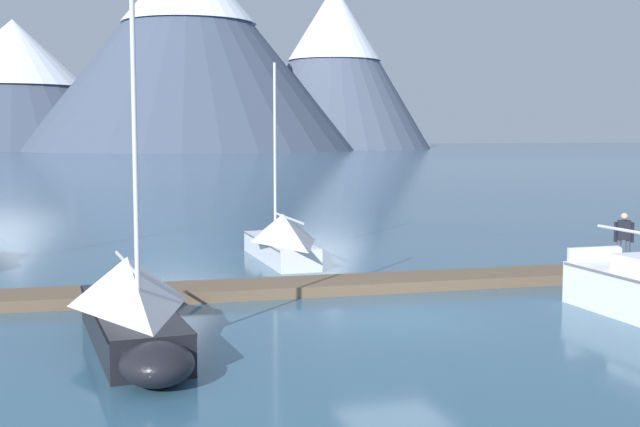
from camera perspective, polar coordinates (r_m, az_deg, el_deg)
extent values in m
plane|color=#335B75|center=(20.55, 5.08, -7.05)|extent=(700.00, 700.00, 0.00)
cone|color=#424C60|center=(263.53, -19.78, 8.11)|extent=(78.31, 78.31, 37.13)
cone|color=white|center=(264.17, -19.84, 10.05)|extent=(42.74, 42.74, 19.30)
cone|color=#424C60|center=(237.61, -8.75, 10.92)|extent=(89.83, 89.83, 55.53)
cone|color=#4C566B|center=(258.54, 0.98, 9.75)|extent=(57.64, 57.64, 48.55)
cone|color=white|center=(259.88, 0.98, 12.64)|extent=(27.90, 27.90, 22.38)
cube|color=brown|center=(24.19, 1.43, -4.79)|extent=(28.98, 3.27, 0.30)
cylinder|color=#38383D|center=(23.43, 1.99, -5.20)|extent=(27.74, 1.55, 0.24)
cylinder|color=#38383D|center=(24.97, 0.91, -4.54)|extent=(27.74, 1.55, 0.24)
cube|color=black|center=(18.42, -12.51, -7.32)|extent=(1.82, 5.95, 0.81)
ellipsoid|color=black|center=(15.34, -10.87, -9.86)|extent=(1.38, 1.57, 0.77)
cube|color=black|center=(18.35, -12.53, -6.20)|extent=(1.85, 5.83, 0.06)
cylinder|color=silver|center=(16.94, -12.29, 4.73)|extent=(0.10, 0.10, 6.89)
cylinder|color=silver|center=(18.81, -12.85, -3.22)|extent=(0.24, 3.37, 0.08)
pyramid|color=silver|center=(18.68, -12.75, -4.33)|extent=(2.01, 4.79, 0.99)
cube|color=silver|center=(29.79, -2.69, -2.45)|extent=(1.47, 5.80, 0.74)
ellipsoid|color=silver|center=(32.78, -3.99, -1.74)|extent=(1.19, 1.24, 0.70)
cube|color=slate|center=(29.74, -2.70, -1.82)|extent=(1.51, 5.69, 0.06)
cylinder|color=silver|center=(30.18, -3.03, 4.22)|extent=(0.10, 0.10, 6.15)
cylinder|color=silver|center=(28.49, -2.13, -0.31)|extent=(0.14, 3.74, 0.08)
pyramid|color=silver|center=(29.27, -2.50, -0.93)|extent=(1.70, 4.65, 0.93)
cylinder|color=silver|center=(22.15, 20.60, -1.22)|extent=(0.12, 3.32, 0.08)
cube|color=silver|center=(23.67, 17.91, -2.56)|extent=(1.62, 0.12, 0.36)
cylinder|color=#384256|center=(27.94, 19.90, -2.54)|extent=(0.14, 0.14, 0.86)
cylinder|color=#384256|center=(27.92, 19.37, -2.53)|extent=(0.14, 0.14, 0.86)
cube|color=black|center=(27.84, 19.68, -1.04)|extent=(0.44, 0.39, 0.60)
sphere|color=tan|center=(27.80, 19.71, -0.18)|extent=(0.22, 0.22, 0.22)
cylinder|color=black|center=(27.87, 20.19, -1.20)|extent=(0.09, 0.09, 0.62)
cylinder|color=black|center=(27.83, 19.16, -1.17)|extent=(0.09, 0.09, 0.62)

